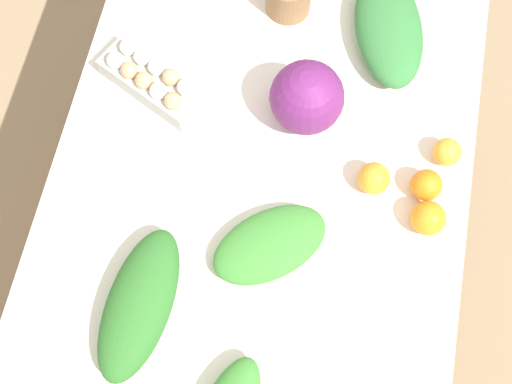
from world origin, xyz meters
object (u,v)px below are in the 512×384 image
object	(u,v)px
orange_0	(374,178)
orange_2	(428,218)
orange_1	(426,185)
greens_bunch_dandelion	(388,28)
egg_carton	(152,80)
greens_bunch_scallion	(270,244)
cabbage_purple	(307,98)
greens_bunch_kale	(139,304)
orange_3	(447,152)

from	to	relation	value
orange_0	orange_2	world-z (taller)	orange_2
orange_1	orange_2	bearing A→B (deg)	8.75
greens_bunch_dandelion	orange_0	bearing A→B (deg)	2.83
egg_carton	greens_bunch_scallion	world-z (taller)	egg_carton
greens_bunch_scallion	orange_1	distance (m)	0.39
cabbage_purple	orange_1	xyz separation A→B (m)	(0.14, 0.31, -0.05)
egg_carton	orange_2	distance (m)	0.73
egg_carton	orange_0	world-z (taller)	egg_carton
greens_bunch_dandelion	orange_0	size ratio (longest dim) A/B	4.55
orange_1	orange_2	size ratio (longest dim) A/B	0.92
egg_carton	greens_bunch_scallion	size ratio (longest dim) A/B	1.05
egg_carton	orange_1	xyz separation A→B (m)	(0.14, 0.69, -0.01)
greens_bunch_kale	orange_1	bearing A→B (deg)	124.73
greens_bunch_scallion	orange_1	xyz separation A→B (m)	(-0.21, 0.33, 0.00)
orange_2	orange_0	bearing A→B (deg)	-118.80
orange_0	orange_2	size ratio (longest dim) A/B	0.95
orange_1	cabbage_purple	bearing A→B (deg)	-114.88
cabbage_purple	greens_bunch_kale	size ratio (longest dim) A/B	0.51
cabbage_purple	greens_bunch_scallion	distance (m)	0.36
cabbage_purple	orange_3	distance (m)	0.35
orange_1	orange_0	bearing A→B (deg)	-86.44
greens_bunch_kale	orange_2	distance (m)	0.67
greens_bunch_scallion	orange_0	size ratio (longest dim) A/B	3.57
orange_3	orange_1	bearing A→B (deg)	-22.61
egg_carton	orange_0	bearing A→B (deg)	-168.22
greens_bunch_scallion	orange_2	size ratio (longest dim) A/B	3.39
cabbage_purple	orange_1	world-z (taller)	cabbage_purple
cabbage_purple	greens_bunch_scallion	xyz separation A→B (m)	(0.35, -0.02, -0.06)
greens_bunch_scallion	greens_bunch_kale	size ratio (longest dim) A/B	0.79
greens_bunch_dandelion	cabbage_purple	bearing A→B (deg)	-32.56
greens_bunch_kale	orange_2	size ratio (longest dim) A/B	4.31
greens_bunch_dandelion	orange_1	bearing A→B (deg)	19.36
orange_0	cabbage_purple	bearing A→B (deg)	-128.87
egg_carton	greens_bunch_dandelion	bearing A→B (deg)	-127.93
cabbage_purple	greens_bunch_scallion	size ratio (longest dim) A/B	0.65
greens_bunch_kale	greens_bunch_dandelion	world-z (taller)	greens_bunch_kale
cabbage_purple	orange_0	distance (m)	0.24
egg_carton	orange_2	size ratio (longest dim) A/B	3.55
egg_carton	orange_1	bearing A→B (deg)	-165.10
cabbage_purple	greens_bunch_dandelion	world-z (taller)	cabbage_purple
greens_bunch_kale	orange_0	xyz separation A→B (m)	(-0.39, 0.45, -0.01)
orange_2	orange_3	distance (m)	0.18
greens_bunch_kale	orange_1	distance (m)	0.70
cabbage_purple	orange_1	bearing A→B (deg)	65.12
cabbage_purple	orange_3	xyz separation A→B (m)	(0.05, 0.35, -0.05)
egg_carton	orange_0	size ratio (longest dim) A/B	3.75
orange_2	orange_3	world-z (taller)	orange_2
orange_2	orange_1	bearing A→B (deg)	-171.25
orange_1	orange_3	xyz separation A→B (m)	(-0.09, 0.04, -0.00)
greens_bunch_dandelion	orange_1	distance (m)	0.43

